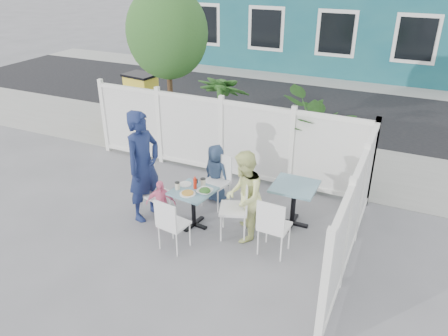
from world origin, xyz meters
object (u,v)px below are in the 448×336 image
at_px(chair_right, 239,204).
at_px(woman, 244,197).
at_px(main_table, 193,198).
at_px(boy, 216,173).
at_px(chair_left, 151,187).
at_px(chair_near, 170,222).
at_px(toddler, 161,204).
at_px(spare_table, 294,194).
at_px(man, 143,166).
at_px(chair_back, 218,177).
at_px(utility_cabinet, 142,102).

height_order(chair_right, woman, woman).
distance_m(main_table, boy, 0.93).
bearing_deg(main_table, woman, 2.30).
xyz_separation_m(chair_left, chair_right, (1.60, 0.06, 0.04)).
xyz_separation_m(chair_near, boy, (-0.05, 1.68, 0.03)).
bearing_deg(toddler, spare_table, 2.05).
height_order(chair_near, man, man).
bearing_deg(boy, spare_table, -171.42).
bearing_deg(woman, main_table, -105.92).
xyz_separation_m(main_table, chair_left, (-0.80, -0.01, 0.02)).
distance_m(main_table, chair_back, 0.82).
relative_size(chair_right, woman, 0.68).
bearing_deg(woman, spare_table, 120.11).
height_order(spare_table, toddler, toddler).
distance_m(spare_table, boy, 1.54).
distance_m(utility_cabinet, chair_right, 5.43).
relative_size(chair_near, toddler, 1.04).
bearing_deg(chair_right, woman, -119.02).
relative_size(man, boy, 1.77).
bearing_deg(boy, toddler, 85.64).
relative_size(chair_back, woman, 0.63).
height_order(woman, toddler, woman).
distance_m(utility_cabinet, main_table, 4.87).
distance_m(utility_cabinet, chair_left, 4.36).
bearing_deg(utility_cabinet, spare_table, -21.45).
relative_size(chair_left, man, 0.49).
bearing_deg(main_table, boy, 92.27).
distance_m(chair_left, toddler, 0.41).
distance_m(main_table, chair_right, 0.80).
xyz_separation_m(utility_cabinet, boy, (3.34, -2.58, -0.14)).
bearing_deg(spare_table, man, -161.37).
distance_m(spare_table, chair_near, 2.08).
relative_size(woman, boy, 1.37).
bearing_deg(chair_right, man, 74.75).
relative_size(chair_right, man, 0.53).
xyz_separation_m(chair_left, chair_back, (0.87, 0.82, 0.01)).
bearing_deg(man, chair_left, -39.50).
xyz_separation_m(man, boy, (0.84, 1.01, -0.42)).
bearing_deg(chair_left, man, -35.47).
bearing_deg(main_table, chair_near, -88.64).
height_order(chair_left, man, man).
height_order(utility_cabinet, toddler, utility_cabinet).
bearing_deg(man, toddler, -102.85).
height_order(chair_right, man, man).
relative_size(main_table, chair_near, 0.81).
xyz_separation_m(chair_right, toddler, (-1.28, -0.28, -0.16)).
bearing_deg(chair_right, main_table, 74.00).
relative_size(utility_cabinet, spare_table, 1.82).
height_order(chair_near, woman, woman).
height_order(main_table, woman, woman).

